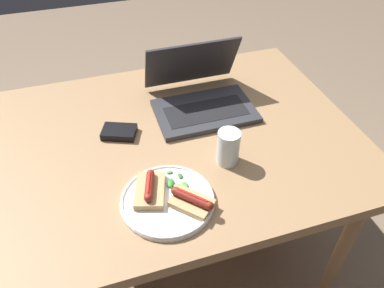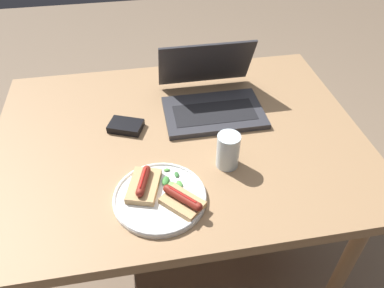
{
  "view_description": "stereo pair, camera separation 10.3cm",
  "coord_description": "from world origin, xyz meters",
  "views": [
    {
      "loc": [
        -0.21,
        -0.85,
        1.46
      ],
      "look_at": [
        0.02,
        -0.11,
        0.77
      ],
      "focal_mm": 35.0,
      "sensor_mm": 36.0,
      "label": 1
    },
    {
      "loc": [
        -0.11,
        -0.87,
        1.46
      ],
      "look_at": [
        0.02,
        -0.11,
        0.77
      ],
      "focal_mm": 35.0,
      "sensor_mm": 36.0,
      "label": 2
    }
  ],
  "objects": [
    {
      "name": "ground_plane",
      "position": [
        0.0,
        0.0,
        0.0
      ],
      "size": [
        6.0,
        6.0,
        0.0
      ],
      "primitive_type": "plane",
      "color": "#75604C"
    },
    {
      "name": "plate",
      "position": [
        -0.09,
        -0.24,
        0.71
      ],
      "size": [
        0.24,
        0.24,
        0.02
      ],
      "color": "white",
      "rests_on": "desk"
    },
    {
      "name": "external_drive",
      "position": [
        -0.16,
        0.06,
        0.72
      ],
      "size": [
        0.12,
        0.1,
        0.02
      ],
      "rotation": [
        0.0,
        0.0,
        -0.39
      ],
      "color": "black",
      "rests_on": "desk"
    },
    {
      "name": "sausage_toast_middle",
      "position": [
        -0.03,
        -0.28,
        0.73
      ],
      "size": [
        0.12,
        0.12,
        0.04
      ],
      "rotation": [
        0.0,
        0.0,
        5.47
      ],
      "color": "tan",
      "rests_on": "plate"
    },
    {
      "name": "sausage_toast_left",
      "position": [
        -0.12,
        -0.21,
        0.73
      ],
      "size": [
        0.1,
        0.13,
        0.04
      ],
      "rotation": [
        0.0,
        0.0,
        4.42
      ],
      "color": "tan",
      "rests_on": "plate"
    },
    {
      "name": "laptop",
      "position": [
        0.13,
        0.12,
        0.74
      ],
      "size": [
        0.32,
        0.29,
        0.2
      ],
      "color": "#2D2D33",
      "rests_on": "desk"
    },
    {
      "name": "salad_pile",
      "position": [
        -0.05,
        -0.2,
        0.72
      ],
      "size": [
        0.06,
        0.08,
        0.01
      ],
      "color": "#4C8E3D",
      "rests_on": "plate"
    },
    {
      "name": "drinking_glass",
      "position": [
        0.11,
        -0.15,
        0.76
      ],
      "size": [
        0.06,
        0.06,
        0.1
      ],
      "color": "silver",
      "rests_on": "desk"
    },
    {
      "name": "desk",
      "position": [
        0.0,
        0.0,
        0.64
      ],
      "size": [
        1.13,
        0.85,
        0.71
      ],
      "color": "#93704C",
      "rests_on": "ground_plane"
    }
  ]
}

